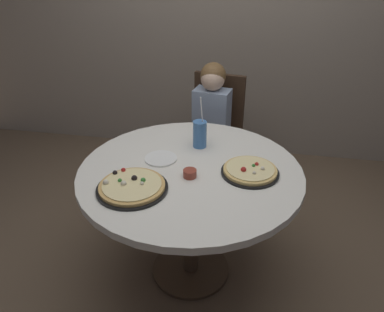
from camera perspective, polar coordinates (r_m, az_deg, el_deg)
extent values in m
plane|color=brown|center=(2.44, -0.22, -17.20)|extent=(8.00, 8.00, 0.00)
cylinder|color=silver|center=(1.97, -0.26, -2.48)|extent=(1.20, 1.20, 0.04)
cylinder|color=#4C3826|center=(2.18, -0.24, -10.62)|extent=(0.09, 0.09, 0.69)
cylinder|color=#4C3826|center=(2.43, -0.22, -17.03)|extent=(0.48, 0.48, 0.02)
cube|color=#382619|center=(2.88, 3.00, 1.72)|extent=(0.46, 0.46, 0.04)
cube|color=#382619|center=(2.93, 4.21, 7.76)|extent=(0.40, 0.11, 0.52)
cylinder|color=#382619|center=(2.91, -1.34, -3.14)|extent=(0.04, 0.04, 0.41)
cylinder|color=#382619|center=(2.82, 5.13, -4.42)|extent=(0.04, 0.04, 0.41)
cylinder|color=#382619|center=(3.18, 0.90, -0.03)|extent=(0.04, 0.04, 0.41)
cylinder|color=#382619|center=(3.10, 6.84, -1.11)|extent=(0.04, 0.04, 0.41)
cube|color=#3F4766|center=(2.85, 1.98, -3.34)|extent=(0.29, 0.36, 0.45)
cube|color=#8C9EB7|center=(2.76, 3.07, 5.93)|extent=(0.28, 0.20, 0.44)
sphere|color=beige|center=(2.65, 3.24, 11.88)|extent=(0.17, 0.17, 0.17)
sphere|color=brown|center=(2.67, 3.39, 12.41)|extent=(0.18, 0.18, 0.18)
cylinder|color=black|center=(1.82, -9.27, -5.00)|extent=(0.35, 0.35, 0.01)
cylinder|color=tan|center=(1.81, -9.30, -4.63)|extent=(0.32, 0.32, 0.02)
cylinder|color=beige|center=(1.80, -9.33, -4.34)|extent=(0.29, 0.29, 0.01)
sphere|color=beige|center=(1.80, -10.58, -4.21)|extent=(0.03, 0.03, 0.03)
sphere|color=beige|center=(1.79, -7.79, -4.25)|extent=(0.02, 0.02, 0.02)
sphere|color=beige|center=(1.82, -13.26, -4.00)|extent=(0.03, 0.03, 0.03)
sphere|color=#387F33|center=(1.83, -11.17, -3.75)|extent=(0.02, 0.02, 0.02)
sphere|color=#387F33|center=(1.81, -7.61, -3.73)|extent=(0.02, 0.02, 0.02)
sphere|color=black|center=(1.89, -11.90, -2.56)|extent=(0.02, 0.02, 0.02)
sphere|color=#B2231E|center=(1.91, -10.63, -2.15)|extent=(0.02, 0.02, 0.02)
sphere|color=black|center=(1.83, -8.96, -3.41)|extent=(0.03, 0.03, 0.03)
cylinder|color=black|center=(1.94, 9.00, -2.53)|extent=(0.30, 0.30, 0.01)
cylinder|color=#D8B266|center=(1.93, 9.03, -2.18)|extent=(0.28, 0.28, 0.02)
cylinder|color=beige|center=(1.93, 9.05, -1.90)|extent=(0.25, 0.25, 0.01)
sphere|color=beige|center=(1.92, 10.90, -1.93)|extent=(0.02, 0.02, 0.02)
sphere|color=#387F33|center=(1.94, 9.55, -1.48)|extent=(0.02, 0.02, 0.02)
sphere|color=#B2231E|center=(1.95, 10.03, -1.25)|extent=(0.02, 0.02, 0.02)
sphere|color=#B2231E|center=(1.89, 8.01, -2.10)|extent=(0.03, 0.03, 0.03)
sphere|color=beige|center=(1.88, 9.64, -2.62)|extent=(0.02, 0.02, 0.02)
cylinder|color=#3F72B2|center=(2.14, 1.22, 3.42)|extent=(0.08, 0.08, 0.16)
cylinder|color=white|center=(2.09, 1.58, 6.29)|extent=(0.03, 0.01, 0.22)
cylinder|color=brown|center=(1.88, -0.34, -2.72)|extent=(0.07, 0.07, 0.04)
cylinder|color=white|center=(2.05, -4.87, -0.40)|extent=(0.18, 0.18, 0.01)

